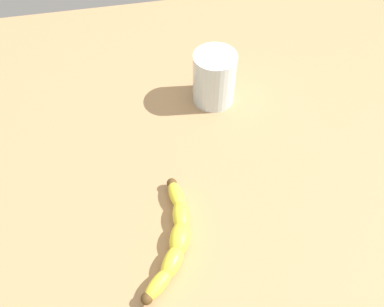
% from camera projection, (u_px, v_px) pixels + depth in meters
% --- Properties ---
extents(wooden_tabletop, '(1.20, 1.20, 0.03)m').
position_uv_depth(wooden_tabletop, '(238.00, 160.00, 0.82)').
color(wooden_tabletop, tan).
rests_on(wooden_tabletop, ground).
extents(banana, '(0.11, 0.23, 0.04)m').
position_uv_depth(banana, '(174.00, 237.00, 0.68)').
color(banana, yellow).
rests_on(banana, wooden_tabletop).
extents(smoothie_glass, '(0.09, 0.09, 0.12)m').
position_uv_depth(smoothie_glass, '(214.00, 79.00, 0.86)').
color(smoothie_glass, silver).
rests_on(smoothie_glass, wooden_tabletop).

